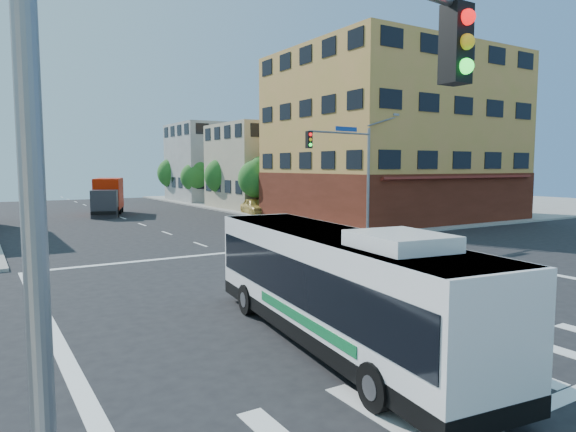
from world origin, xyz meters
TOP-DOWN VIEW (x-y plane):
  - ground at (0.00, 0.00)m, footprint 120.00×120.00m
  - sidewalk_ne at (35.00, 35.00)m, footprint 50.00×50.00m
  - corner_building_ne at (19.99, 18.48)m, footprint 18.10×15.44m
  - building_east_near at (16.98, 33.98)m, footprint 12.06×10.06m
  - building_east_far at (16.98, 47.98)m, footprint 12.06×10.06m
  - signal_mast_ne at (9.08, 10.62)m, footprint 7.91×1.13m
  - signal_mast_sw at (-9.08, -10.64)m, footprint 7.91×1.01m
  - street_tree_a at (11.90, 27.92)m, footprint 3.60×3.60m
  - street_tree_b at (11.90, 35.92)m, footprint 3.80×3.80m
  - street_tree_c at (11.90, 43.92)m, footprint 3.40×3.40m
  - street_tree_d at (11.90, 51.92)m, footprint 4.00×4.00m
  - transit_bus at (-3.49, -4.68)m, footprint 3.59×11.00m
  - box_truck at (-0.43, 34.66)m, footprint 4.43×7.87m
  - parked_car at (11.41, 27.73)m, footprint 2.56×4.80m

SIDE VIEW (x-z plane):
  - ground at x=0.00m, z-range 0.00..0.00m
  - sidewalk_ne at x=35.00m, z-range 0.00..0.15m
  - parked_car at x=11.41m, z-range 0.00..1.55m
  - transit_bus at x=-3.49m, z-range -0.04..3.16m
  - box_truck at x=-0.43m, z-range -0.05..3.35m
  - street_tree_c at x=11.90m, z-range 0.82..6.11m
  - street_tree_a at x=11.90m, z-range 0.83..6.35m
  - street_tree_b at x=11.90m, z-range 0.85..6.65m
  - street_tree_d at x=11.90m, z-range 0.87..6.90m
  - building_east_near at x=16.98m, z-range 0.01..9.01m
  - signal_mast_ne at x=9.08m, z-range 0.95..9.02m
  - signal_mast_sw at x=-9.08m, z-range 0.95..9.02m
  - building_east_far at x=16.98m, z-range 0.01..10.01m
  - corner_building_ne at x=19.99m, z-range -1.11..12.89m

